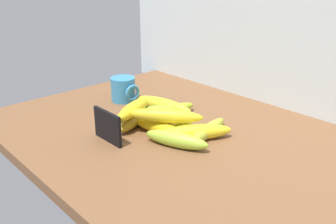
{
  "coord_description": "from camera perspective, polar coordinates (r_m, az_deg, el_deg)",
  "views": [
    {
      "loc": [
        64.51,
        -64.88,
        46.7
      ],
      "look_at": [
        -6.39,
        0.38,
        8.0
      ],
      "focal_mm": 40.15,
      "sensor_mm": 36.0,
      "label": 1
    }
  ],
  "objects": [
    {
      "name": "banana_0",
      "position": [
        1.01,
        6.0,
        -2.87
      ],
      "size": [
        7.76,
        19.08,
        3.43
      ],
      "primitive_type": "ellipsoid",
      "rotation": [
        0.0,
        0.0,
        1.81
      ],
      "color": "#AFBD32",
      "rests_on": "counter_top"
    },
    {
      "name": "back_wall",
      "position": [
        1.23,
        16.07,
        15.61
      ],
      "size": [
        130.0,
        2.0,
        70.0
      ],
      "primitive_type": "cube",
      "color": "silver",
      "rests_on": "ground"
    },
    {
      "name": "banana_8",
      "position": [
        1.06,
        1.46,
        -1.33
      ],
      "size": [
        20.13,
        7.67,
        3.6
      ],
      "primitive_type": "ellipsoid",
      "rotation": [
        0.0,
        0.0,
        2.93
      ],
      "color": "yellow",
      "rests_on": "counter_top"
    },
    {
      "name": "banana_6",
      "position": [
        1.12,
        0.17,
        0.02
      ],
      "size": [
        4.74,
        19.64,
        3.7
      ],
      "primitive_type": "ellipsoid",
      "rotation": [
        0.0,
        0.0,
        4.66
      ],
      "color": "#A5C028",
      "rests_on": "counter_top"
    },
    {
      "name": "banana_3",
      "position": [
        1.02,
        -1.37,
        -2.37
      ],
      "size": [
        19.78,
        6.7,
        3.66
      ],
      "primitive_type": "ellipsoid",
      "rotation": [
        0.0,
        0.0,
        3.3
      ],
      "color": "yellow",
      "rests_on": "counter_top"
    },
    {
      "name": "counter_top",
      "position": [
        1.02,
        2.28,
        -4.43
      ],
      "size": [
        110.0,
        76.0,
        3.0
      ],
      "primitive_type": "cube",
      "color": "brown",
      "rests_on": "ground"
    },
    {
      "name": "banana_5",
      "position": [
        1.07,
        -5.24,
        -1.27
      ],
      "size": [
        9.6,
        15.24,
        3.64
      ],
      "primitive_type": "ellipsoid",
      "rotation": [
        0.0,
        0.0,
        5.14
      ],
      "color": "#AA8A1F",
      "rests_on": "counter_top"
    },
    {
      "name": "chalkboard_sign",
      "position": [
        0.98,
        -9.12,
        -2.36
      ],
      "size": [
        11.0,
        1.8,
        8.4
      ],
      "color": "black",
      "rests_on": "counter_top"
    },
    {
      "name": "banana_9",
      "position": [
        1.0,
        -0.58,
        -0.55
      ],
      "size": [
        18.72,
        15.84,
        3.8
      ],
      "primitive_type": "ellipsoid",
      "rotation": [
        0.0,
        0.0,
        3.81
      ],
      "color": "yellow",
      "rests_on": "banana_3"
    },
    {
      "name": "banana_2",
      "position": [
        0.99,
        3.98,
        -3.12
      ],
      "size": [
        14.49,
        19.38,
        4.23
      ],
      "primitive_type": "ellipsoid",
      "rotation": [
        0.0,
        0.0,
        1.0
      ],
      "color": "yellow",
      "rests_on": "counter_top"
    },
    {
      "name": "coffee_mug",
      "position": [
        1.26,
        -6.75,
        3.43
      ],
      "size": [
        9.66,
        8.16,
        8.01
      ],
      "color": "teal",
      "rests_on": "counter_top"
    },
    {
      "name": "banana_10",
      "position": [
        1.05,
        -5.28,
        0.45
      ],
      "size": [
        9.74,
        15.78,
        3.89
      ],
      "primitive_type": "ellipsoid",
      "rotation": [
        0.0,
        0.0,
        5.12
      ],
      "color": "yellow",
      "rests_on": "banana_5"
    },
    {
      "name": "banana_7",
      "position": [
        1.11,
        -3.28,
        -0.28
      ],
      "size": [
        10.63,
        21.1,
        4.16
      ],
      "primitive_type": "ellipsoid",
      "rotation": [
        0.0,
        0.0,
        1.24
      ],
      "color": "#93AD2E",
      "rests_on": "counter_top"
    },
    {
      "name": "banana_4",
      "position": [
        0.95,
        1.28,
        -4.2
      ],
      "size": [
        17.42,
        10.02,
        4.03
      ],
      "primitive_type": "ellipsoid",
      "rotation": [
        0.0,
        0.0,
        0.38
      ],
      "color": "#9EC335",
      "rests_on": "counter_top"
    },
    {
      "name": "banana_1",
      "position": [
        1.17,
        -0.7,
        1.08
      ],
      "size": [
        21.14,
        7.92,
        4.21
      ],
      "primitive_type": "ellipsoid",
      "rotation": [
        0.0,
        0.0,
        3.33
      ],
      "color": "gold",
      "rests_on": "counter_top"
    }
  ]
}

